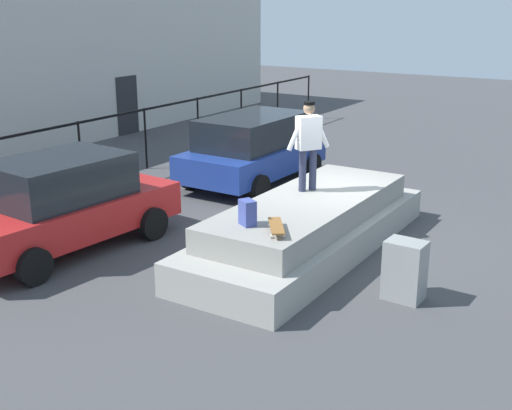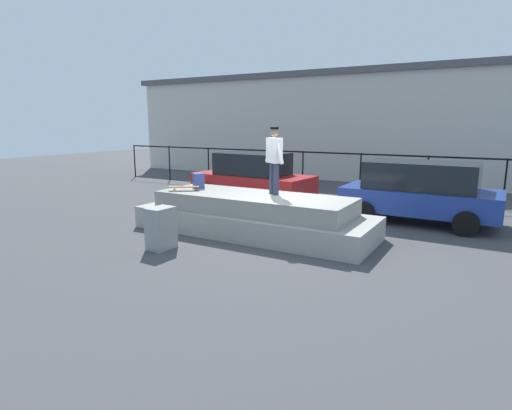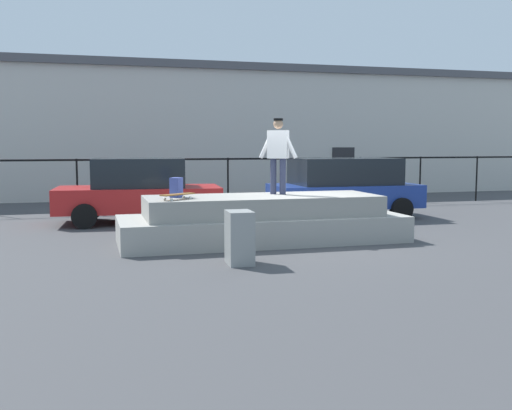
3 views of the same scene
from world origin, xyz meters
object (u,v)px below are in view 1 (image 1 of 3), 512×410
backpack (247,213)px  car_red_sedan_near (61,203)px  skateboard (276,226)px  skateboarder (308,140)px  utility_box (405,270)px  car_blue_hatchback_mid (253,148)px

backpack → car_red_sedan_near: size_ratio=0.09×
skateboard → car_red_sedan_near: (-0.43, 4.37, -0.23)m
skateboarder → skateboard: (-2.37, -0.70, -0.88)m
car_red_sedan_near → utility_box: (1.27, -6.20, -0.41)m
car_red_sedan_near → car_blue_hatchback_mid: 5.87m
car_red_sedan_near → car_blue_hatchback_mid: car_red_sedan_near is taller
car_red_sedan_near → skateboarder: bearing=-52.6°
skateboard → utility_box: size_ratio=0.81×
skateboarder → backpack: (-2.31, -0.13, -0.77)m
skateboard → utility_box: bearing=-65.5°
skateboarder → skateboard: size_ratio=2.20×
skateboarder → car_red_sedan_near: (-2.80, 3.66, -1.11)m
utility_box → skateboarder: bearing=61.0°
backpack → car_blue_hatchback_mid: 6.29m
car_red_sedan_near → skateboard: bearing=-84.4°
backpack → car_red_sedan_near: car_red_sedan_near is taller
car_blue_hatchback_mid → utility_box: bearing=-128.9°
utility_box → car_blue_hatchback_mid: bearing=53.3°
backpack → car_blue_hatchback_mid: bearing=-28.3°
backpack → car_blue_hatchback_mid: (5.36, 3.28, -0.30)m
skateboarder → utility_box: (-1.54, -2.53, -1.52)m
skateboard → backpack: backpack is taller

